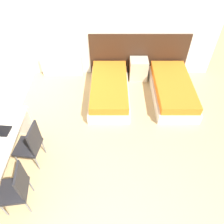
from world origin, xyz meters
TOP-DOWN VIEW (x-y plane):
  - wall_back at (0.00, 4.60)m, footprint 5.22×0.05m
  - headboard_panel at (0.70, 4.56)m, footprint 2.52×0.03m
  - bed_near_window at (-0.05, 3.60)m, footprint 0.92×1.86m
  - bed_near_door at (1.45, 3.60)m, footprint 0.92×1.86m
  - nightstand at (0.70, 4.34)m, footprint 0.46×0.39m
  - radiator at (-1.31, 4.48)m, footprint 1.06×0.12m
  - chair_near_laptop at (-1.39, 1.79)m, footprint 0.46×0.46m
  - chair_near_notebook at (-1.39, 1.01)m, footprint 0.46×0.46m

SIDE VIEW (x-z plane):
  - bed_near_window at x=-0.05m, z-range -0.01..0.42m
  - bed_near_door at x=1.45m, z-range -0.01..0.42m
  - nightstand at x=0.70m, z-range 0.00..0.56m
  - radiator at x=-1.31m, z-range 0.00..0.56m
  - chair_near_laptop at x=-1.39m, z-range 0.03..0.98m
  - chair_near_notebook at x=-1.39m, z-range 0.03..0.98m
  - headboard_panel at x=0.70m, z-range 0.00..1.13m
  - wall_back at x=0.00m, z-range 0.00..2.70m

